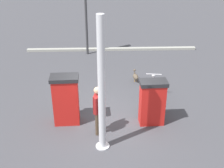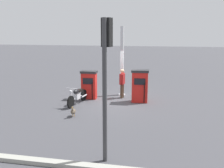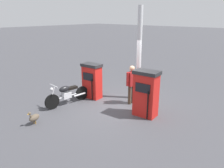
{
  "view_description": "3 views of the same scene",
  "coord_description": "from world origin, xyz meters",
  "px_view_note": "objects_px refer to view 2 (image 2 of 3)",
  "views": [
    {
      "loc": [
        -7.91,
        -0.19,
        5.41
      ],
      "look_at": [
        1.3,
        -0.08,
        0.73
      ],
      "focal_mm": 46.4,
      "sensor_mm": 36.0,
      "label": 1
    },
    {
      "loc": [
        12.15,
        2.94,
        3.41
      ],
      "look_at": [
        0.8,
        0.11,
        1.03
      ],
      "focal_mm": 39.38,
      "sensor_mm": 36.0,
      "label": 2
    },
    {
      "loc": [
        6.24,
        5.23,
        3.48
      ],
      "look_at": [
        0.66,
        0.37,
        1.14
      ],
      "focal_mm": 35.26,
      "sensor_mm": 36.0,
      "label": 3
    }
  ],
  "objects_px": {
    "canopy_support_pole": "(122,63)",
    "wandering_duck": "(73,111)",
    "attendant_person": "(122,82)",
    "fuel_pump_near": "(89,85)",
    "motorcycle_near_pump": "(77,96)",
    "roadside_traffic_light": "(106,66)",
    "fuel_pump_far": "(140,86)"
  },
  "relations": [
    {
      "from": "motorcycle_near_pump",
      "to": "canopy_support_pole",
      "type": "xyz_separation_m",
      "value": [
        -2.46,
        1.72,
        1.4
      ]
    },
    {
      "from": "fuel_pump_near",
      "to": "wandering_duck",
      "type": "distance_m",
      "value": 3.05
    },
    {
      "from": "fuel_pump_near",
      "to": "attendant_person",
      "type": "height_order",
      "value": "attendant_person"
    },
    {
      "from": "fuel_pump_near",
      "to": "wandering_duck",
      "type": "relative_size",
      "value": 3.0
    },
    {
      "from": "fuel_pump_far",
      "to": "wandering_duck",
      "type": "distance_m",
      "value": 3.88
    },
    {
      "from": "attendant_person",
      "to": "canopy_support_pole",
      "type": "relative_size",
      "value": 0.41
    },
    {
      "from": "fuel_pump_far",
      "to": "canopy_support_pole",
      "type": "distance_m",
      "value": 2.0
    },
    {
      "from": "wandering_duck",
      "to": "canopy_support_pole",
      "type": "xyz_separation_m",
      "value": [
        -4.24,
        1.2,
        1.61
      ]
    },
    {
      "from": "fuel_pump_near",
      "to": "roadside_traffic_light",
      "type": "distance_m",
      "value": 6.93
    },
    {
      "from": "attendant_person",
      "to": "roadside_traffic_light",
      "type": "relative_size",
      "value": 0.41
    },
    {
      "from": "canopy_support_pole",
      "to": "motorcycle_near_pump",
      "type": "bearing_deg",
      "value": -34.95
    },
    {
      "from": "canopy_support_pole",
      "to": "fuel_pump_near",
      "type": "bearing_deg",
      "value": -50.61
    },
    {
      "from": "fuel_pump_near",
      "to": "roadside_traffic_light",
      "type": "xyz_separation_m",
      "value": [
        6.14,
        2.63,
        1.83
      ]
    },
    {
      "from": "fuel_pump_far",
      "to": "roadside_traffic_light",
      "type": "height_order",
      "value": "roadside_traffic_light"
    },
    {
      "from": "wandering_duck",
      "to": "roadside_traffic_light",
      "type": "height_order",
      "value": "roadside_traffic_light"
    },
    {
      "from": "motorcycle_near_pump",
      "to": "wandering_duck",
      "type": "xyz_separation_m",
      "value": [
        1.78,
        0.52,
        -0.21
      ]
    },
    {
      "from": "fuel_pump_far",
      "to": "roadside_traffic_light",
      "type": "xyz_separation_m",
      "value": [
        6.14,
        -0.09,
        1.76
      ]
    },
    {
      "from": "fuel_pump_near",
      "to": "wandering_duck",
      "type": "height_order",
      "value": "fuel_pump_near"
    },
    {
      "from": "roadside_traffic_light",
      "to": "canopy_support_pole",
      "type": "distance_m",
      "value": 7.51
    },
    {
      "from": "fuel_pump_near",
      "to": "motorcycle_near_pump",
      "type": "bearing_deg",
      "value": -9.22
    },
    {
      "from": "motorcycle_near_pump",
      "to": "attendant_person",
      "type": "height_order",
      "value": "attendant_person"
    },
    {
      "from": "roadside_traffic_light",
      "to": "fuel_pump_near",
      "type": "bearing_deg",
      "value": -156.8
    },
    {
      "from": "canopy_support_pole",
      "to": "wandering_duck",
      "type": "bearing_deg",
      "value": -15.8
    },
    {
      "from": "motorcycle_near_pump",
      "to": "roadside_traffic_light",
      "type": "bearing_deg",
      "value": 29.85
    },
    {
      "from": "fuel_pump_far",
      "to": "motorcycle_near_pump",
      "type": "distance_m",
      "value": 3.19
    },
    {
      "from": "attendant_person",
      "to": "wandering_duck",
      "type": "height_order",
      "value": "attendant_person"
    },
    {
      "from": "fuel_pump_far",
      "to": "attendant_person",
      "type": "height_order",
      "value": "fuel_pump_far"
    },
    {
      "from": "fuel_pump_near",
      "to": "canopy_support_pole",
      "type": "distance_m",
      "value": 2.25
    },
    {
      "from": "motorcycle_near_pump",
      "to": "attendant_person",
      "type": "distance_m",
      "value": 2.63
    },
    {
      "from": "motorcycle_near_pump",
      "to": "roadside_traffic_light",
      "type": "xyz_separation_m",
      "value": [
        4.93,
        2.83,
        2.15
      ]
    },
    {
      "from": "roadside_traffic_light",
      "to": "canopy_support_pole",
      "type": "height_order",
      "value": "canopy_support_pole"
    },
    {
      "from": "motorcycle_near_pump",
      "to": "wandering_duck",
      "type": "distance_m",
      "value": 1.86
    }
  ]
}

